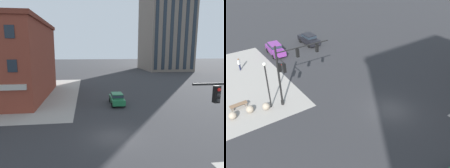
# 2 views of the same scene
# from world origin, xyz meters

# --- Properties ---
(ground_plane) EXTENTS (320.00, 320.00, 0.00)m
(ground_plane) POSITION_xyz_m (0.00, 0.00, 0.00)
(ground_plane) COLOR #2D2D30
(car_main_southbound_near) EXTENTS (1.90, 4.40, 1.68)m
(car_main_southbound_near) POSITION_xyz_m (1.81, 10.61, 0.92)
(car_main_southbound_near) COLOR #1E6B3D
(car_main_southbound_near) RESTS_ON ground
(residential_tower_skyline_right) EXTENTS (16.68, 19.90, 48.45)m
(residential_tower_skyline_right) POSITION_xyz_m (28.56, 60.12, 24.25)
(residential_tower_skyline_right) COLOR #70665B
(residential_tower_skyline_right) RESTS_ON ground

